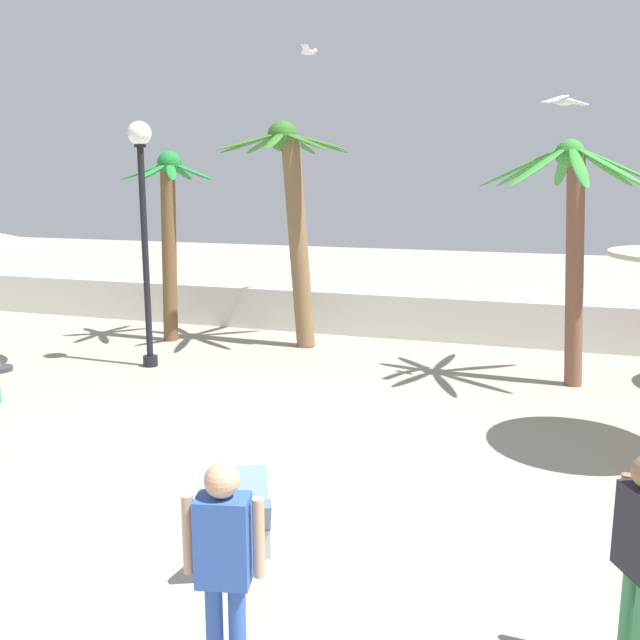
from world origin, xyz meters
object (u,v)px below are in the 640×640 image
object	(u,v)px
palm_tree_1	(293,205)
seagull_0	(564,101)
palm_tree_0	(573,226)
palm_tree_2	(169,223)
lamp_post_1	(143,204)
guest_1	(224,558)
lounge_chair_0	(241,503)
seagull_1	(309,52)

from	to	relation	value
palm_tree_1	seagull_0	world-z (taller)	seagull_0
palm_tree_0	palm_tree_2	distance (m)	8.25
lamp_post_1	guest_1	size ratio (longest dim) A/B	2.63
guest_1	seagull_0	distance (m)	9.56
palm_tree_2	seagull_0	xyz separation A→B (m)	(7.94, -1.12, 2.17)
lamp_post_1	guest_1	world-z (taller)	lamp_post_1
lounge_chair_0	seagull_0	world-z (taller)	seagull_0
seagull_0	palm_tree_0	bearing A→B (deg)	42.50
lamp_post_1	seagull_1	xyz separation A→B (m)	(1.56, 4.82, 3.33)
palm_tree_0	palm_tree_2	size ratio (longest dim) A/B	1.02
lounge_chair_0	guest_1	xyz separation A→B (m)	(0.82, -2.05, 0.67)
palm_tree_1	lamp_post_1	size ratio (longest dim) A/B	1.03
lamp_post_1	guest_1	bearing A→B (deg)	-55.27
lounge_chair_0	seagull_0	bearing A→B (deg)	66.85
seagull_1	palm_tree_1	bearing A→B (deg)	-78.96
palm_tree_0	palm_tree_1	world-z (taller)	palm_tree_1
palm_tree_2	lounge_chair_0	bearing A→B (deg)	-56.14
palm_tree_1	seagull_0	distance (m)	5.73
palm_tree_1	lounge_chair_0	xyz separation A→B (m)	(2.44, -8.05, -2.61)
palm_tree_2	lounge_chair_0	distance (m)	9.49
palm_tree_1	seagull_1	xyz separation A→B (m)	(-0.46, 2.35, 3.42)
palm_tree_2	seagull_0	size ratio (longest dim) A/B	3.53
palm_tree_1	lounge_chair_0	bearing A→B (deg)	-73.14
lounge_chair_0	palm_tree_1	bearing A→B (deg)	106.86
palm_tree_1	palm_tree_2	size ratio (longest dim) A/B	1.15
palm_tree_1	seagull_1	world-z (taller)	seagull_1
guest_1	palm_tree_0	bearing A→B (deg)	75.79
lounge_chair_0	seagull_1	distance (m)	12.37
lounge_chair_0	guest_1	world-z (taller)	guest_1
palm_tree_2	palm_tree_0	bearing A→B (deg)	-6.12
palm_tree_1	palm_tree_2	distance (m)	2.76
palm_tree_0	palm_tree_1	bearing A→B (deg)	166.98
seagull_0	lounge_chair_0	bearing A→B (deg)	-113.15
lamp_post_1	palm_tree_1	bearing A→B (deg)	50.79
palm_tree_2	guest_1	bearing A→B (deg)	-58.44
palm_tree_0	guest_1	bearing A→B (deg)	-104.21
palm_tree_0	lounge_chair_0	world-z (taller)	palm_tree_0
lounge_chair_0	seagull_0	distance (m)	8.35
guest_1	seagull_1	size ratio (longest dim) A/B	1.32
palm_tree_1	seagull_1	size ratio (longest dim) A/B	3.59
seagull_0	seagull_1	world-z (taller)	seagull_1
palm_tree_1	lounge_chair_0	size ratio (longest dim) A/B	2.42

